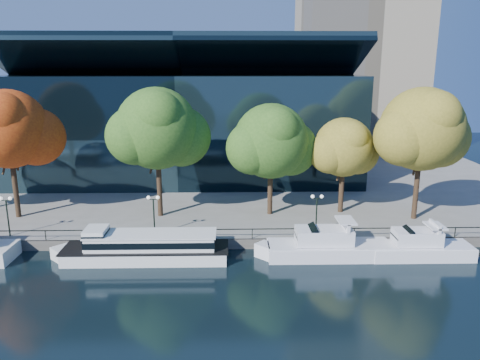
{
  "coord_description": "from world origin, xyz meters",
  "views": [
    {
      "loc": [
        2.87,
        -39.61,
        17.67
      ],
      "look_at": [
        3.91,
        8.0,
        5.69
      ],
      "focal_mm": 35.0,
      "sensor_mm": 36.0,
      "label": 1
    }
  ],
  "objects_px": {
    "tree_4": "(345,149)",
    "lamp_1": "(154,206)",
    "cruiser_far": "(416,247)",
    "tree_2": "(159,130)",
    "tree_1": "(10,131)",
    "tree_3": "(272,143)",
    "tour_boat": "(142,246)",
    "tree_5": "(424,131)",
    "lamp_0": "(7,207)",
    "cruiser_near": "(324,246)",
    "lamp_2": "(317,205)"
  },
  "relations": [
    {
      "from": "tree_1",
      "to": "lamp_0",
      "type": "xyz_separation_m",
      "value": [
        1.54,
        -5.87,
        -6.65
      ]
    },
    {
      "from": "cruiser_far",
      "to": "tree_4",
      "type": "bearing_deg",
      "value": 112.23
    },
    {
      "from": "tree_4",
      "to": "lamp_1",
      "type": "distance_m",
      "value": 21.97
    },
    {
      "from": "tour_boat",
      "to": "tree_4",
      "type": "xyz_separation_m",
      "value": [
        20.96,
        10.83,
        7.04
      ]
    },
    {
      "from": "tree_3",
      "to": "lamp_0",
      "type": "height_order",
      "value": "tree_3"
    },
    {
      "from": "tree_2",
      "to": "lamp_0",
      "type": "bearing_deg",
      "value": -157.23
    },
    {
      "from": "tree_2",
      "to": "tree_4",
      "type": "relative_size",
      "value": 1.32
    },
    {
      "from": "tour_boat",
      "to": "tree_5",
      "type": "relative_size",
      "value": 1.15
    },
    {
      "from": "tour_boat",
      "to": "tree_5",
      "type": "distance_m",
      "value": 31.15
    },
    {
      "from": "tree_4",
      "to": "cruiser_near",
      "type": "bearing_deg",
      "value": -111.16
    },
    {
      "from": "tree_5",
      "to": "cruiser_far",
      "type": "bearing_deg",
      "value": -110.83
    },
    {
      "from": "tour_boat",
      "to": "tree_5",
      "type": "height_order",
      "value": "tree_5"
    },
    {
      "from": "cruiser_far",
      "to": "tree_2",
      "type": "distance_m",
      "value": 28.45
    },
    {
      "from": "cruiser_near",
      "to": "tree_5",
      "type": "xyz_separation_m",
      "value": [
        11.69,
        8.02,
        9.54
      ]
    },
    {
      "from": "tree_3",
      "to": "lamp_0",
      "type": "relative_size",
      "value": 3.09
    },
    {
      "from": "tree_2",
      "to": "cruiser_far",
      "type": "bearing_deg",
      "value": -21.63
    },
    {
      "from": "tree_5",
      "to": "tree_4",
      "type": "bearing_deg",
      "value": 161.14
    },
    {
      "from": "tree_5",
      "to": "lamp_0",
      "type": "relative_size",
      "value": 3.55
    },
    {
      "from": "cruiser_near",
      "to": "cruiser_far",
      "type": "xyz_separation_m",
      "value": [
        8.55,
        -0.25,
        -0.06
      ]
    },
    {
      "from": "cruiser_far",
      "to": "tree_2",
      "type": "height_order",
      "value": "tree_2"
    },
    {
      "from": "cruiser_far",
      "to": "lamp_1",
      "type": "xyz_separation_m",
      "value": [
        -24.81,
        3.91,
        2.89
      ]
    },
    {
      "from": "cruiser_near",
      "to": "tree_3",
      "type": "height_order",
      "value": "tree_3"
    },
    {
      "from": "tour_boat",
      "to": "tree_2",
      "type": "xyz_separation_m",
      "value": [
        0.49,
        9.85,
        9.29
      ]
    },
    {
      "from": "tree_2",
      "to": "cruiser_near",
      "type": "bearing_deg",
      "value": -30.48
    },
    {
      "from": "cruiser_far",
      "to": "tree_4",
      "type": "height_order",
      "value": "tree_4"
    },
    {
      "from": "tree_2",
      "to": "lamp_2",
      "type": "xyz_separation_m",
      "value": [
        16.24,
        -5.97,
        -6.64
      ]
    },
    {
      "from": "cruiser_near",
      "to": "cruiser_far",
      "type": "bearing_deg",
      "value": -1.66
    },
    {
      "from": "tree_2",
      "to": "lamp_2",
      "type": "distance_m",
      "value": 18.53
    },
    {
      "from": "tour_boat",
      "to": "tree_5",
      "type": "xyz_separation_m",
      "value": [
        28.55,
        8.24,
        9.36
      ]
    },
    {
      "from": "lamp_2",
      "to": "tree_3",
      "type": "bearing_deg",
      "value": 121.73
    },
    {
      "from": "tour_boat",
      "to": "lamp_2",
      "type": "bearing_deg",
      "value": 13.06
    },
    {
      "from": "cruiser_far",
      "to": "lamp_1",
      "type": "bearing_deg",
      "value": 171.04
    },
    {
      "from": "cruiser_near",
      "to": "cruiser_far",
      "type": "height_order",
      "value": "cruiser_near"
    },
    {
      "from": "tree_3",
      "to": "lamp_1",
      "type": "distance_m",
      "value": 14.7
    },
    {
      "from": "cruiser_near",
      "to": "lamp_0",
      "type": "distance_m",
      "value": 30.94
    },
    {
      "from": "cruiser_far",
      "to": "lamp_1",
      "type": "height_order",
      "value": "lamp_1"
    },
    {
      "from": "tree_1",
      "to": "tree_3",
      "type": "bearing_deg",
      "value": 0.97
    },
    {
      "from": "tour_boat",
      "to": "lamp_0",
      "type": "relative_size",
      "value": 4.08
    },
    {
      "from": "tree_1",
      "to": "tree_3",
      "type": "relative_size",
      "value": 1.13
    },
    {
      "from": "tree_1",
      "to": "lamp_2",
      "type": "xyz_separation_m",
      "value": [
        32.0,
        -5.87,
        -6.65
      ]
    },
    {
      "from": "cruiser_far",
      "to": "lamp_0",
      "type": "xyz_separation_m",
      "value": [
        -39.14,
        3.91,
        2.89
      ]
    },
    {
      "from": "tree_1",
      "to": "tour_boat",
      "type": "bearing_deg",
      "value": -32.58
    },
    {
      "from": "tree_1",
      "to": "tree_2",
      "type": "distance_m",
      "value": 15.76
    },
    {
      "from": "tree_4",
      "to": "tree_5",
      "type": "relative_size",
      "value": 0.76
    },
    {
      "from": "tree_4",
      "to": "tree_5",
      "type": "xyz_separation_m",
      "value": [
        7.58,
        -2.59,
        2.32
      ]
    },
    {
      "from": "tree_5",
      "to": "lamp_0",
      "type": "height_order",
      "value": "tree_5"
    },
    {
      "from": "cruiser_far",
      "to": "tree_3",
      "type": "relative_size",
      "value": 0.84
    },
    {
      "from": "tour_boat",
      "to": "lamp_0",
      "type": "xyz_separation_m",
      "value": [
        -13.73,
        3.88,
        2.65
      ]
    },
    {
      "from": "lamp_2",
      "to": "lamp_1",
      "type": "bearing_deg",
      "value": 180.0
    },
    {
      "from": "cruiser_near",
      "to": "tree_4",
      "type": "bearing_deg",
      "value": 68.84
    }
  ]
}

